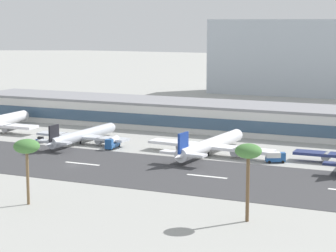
# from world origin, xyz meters

# --- Properties ---
(ground_plane) EXTENTS (1400.00, 1400.00, 0.00)m
(ground_plane) POSITION_xyz_m (0.00, 0.00, 0.00)
(ground_plane) COLOR #9E9E99
(runway_strip) EXTENTS (800.00, 41.78, 0.08)m
(runway_strip) POSITION_xyz_m (0.00, 3.49, 0.04)
(runway_strip) COLOR #38383A
(runway_strip) RESTS_ON ground_plane
(runway_centreline_dash_4) EXTENTS (12.00, 1.20, 0.01)m
(runway_centreline_dash_4) POSITION_xyz_m (1.13, 3.49, 0.09)
(runway_centreline_dash_4) COLOR white
(runway_centreline_dash_4) RESTS_ON runway_strip
(runway_centreline_dash_5) EXTENTS (12.00, 1.20, 0.01)m
(runway_centreline_dash_5) POSITION_xyz_m (41.84, 3.49, 0.09)
(runway_centreline_dash_5) COLOR white
(runway_centreline_dash_5) RESTS_ON runway_strip
(terminal_building) EXTENTS (200.56, 27.86, 10.87)m
(terminal_building) POSITION_xyz_m (6.81, 80.78, 5.44)
(terminal_building) COLOR silver
(terminal_building) RESTS_ON ground_plane
(distant_hotel_block) EXTENTS (130.16, 29.40, 44.32)m
(distant_hotel_block) POSITION_xyz_m (28.72, 221.78, 22.16)
(distant_hotel_block) COLOR #A8B2BC
(distant_hotel_block) RESTS_ON ground_plane
(airliner_black_tail_gate_1) EXTENTS (36.07, 43.13, 9.00)m
(airliner_black_tail_gate_1) POSITION_xyz_m (-16.91, 31.79, 2.87)
(airliner_black_tail_gate_1) COLOR silver
(airliner_black_tail_gate_1) RESTS_ON ground_plane
(airliner_navy_tail_gate_2) EXTENTS (43.69, 48.13, 10.05)m
(airliner_navy_tail_gate_2) POSITION_xyz_m (31.67, 31.42, 3.20)
(airliner_navy_tail_gate_2) COLOR white
(airliner_navy_tail_gate_2) RESTS_ON ground_plane
(service_box_truck_0) EXTENTS (6.43, 4.87, 3.25)m
(service_box_truck_0) POSITION_xyz_m (54.43, 29.38, 1.79)
(service_box_truck_0) COLOR #23569E
(service_box_truck_0) RESTS_ON ground_plane
(service_baggage_tug_1) EXTENTS (3.32, 2.10, 2.20)m
(service_baggage_tug_1) POSITION_xyz_m (-31.32, 27.93, 1.05)
(service_baggage_tug_1) COLOR #23569E
(service_baggage_tug_1) RESTS_ON ground_plane
(service_fuel_truck_2) EXTENTS (3.82, 8.78, 3.95)m
(service_fuel_truck_2) POSITION_xyz_m (-2.58, 29.21, 2.03)
(service_fuel_truck_2) COLOR #23569E
(service_fuel_truck_2) RESTS_ON ground_plane
(palm_tree_0) EXTENTS (5.80, 5.80, 17.16)m
(palm_tree_0) POSITION_xyz_m (64.72, -32.06, 14.94)
(palm_tree_0) COLOR brown
(palm_tree_0) RESTS_ON ground_plane
(palm_tree_1) EXTENTS (6.18, 6.18, 15.73)m
(palm_tree_1) POSITION_xyz_m (13.26, -40.43, 13.68)
(palm_tree_1) COLOR brown
(palm_tree_1) RESTS_ON ground_plane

